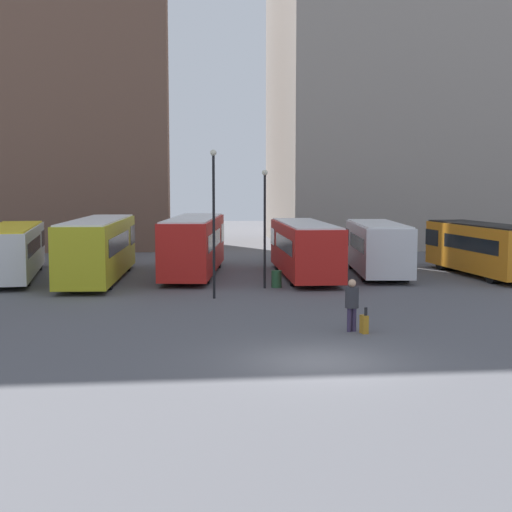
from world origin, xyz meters
TOP-DOWN VIEW (x-y plane):
  - ground_plane at (0.00, 0.00)m, footprint 160.00×160.00m
  - building_block_right at (17.40, 41.62)m, footprint 25.34×17.83m
  - bus_0 at (-13.10, 20.30)m, footprint 3.62×11.38m
  - bus_1 at (-8.32, 19.09)m, footprint 3.22×12.10m
  - bus_2 at (-3.12, 20.49)m, footprint 4.09×11.45m
  - bus_3 at (2.95, 18.99)m, footprint 2.86×10.97m
  - bus_4 at (7.26, 19.42)m, footprint 3.69×9.42m
  - bus_5 at (13.09, 18.41)m, footprint 3.35×9.84m
  - traveler at (1.99, 4.14)m, footprint 0.58×0.58m
  - suitcase at (2.34, 3.76)m, footprint 0.27×0.36m
  - lamp_post_0 at (-2.44, 11.95)m, footprint 0.28×0.28m
  - lamp_post_1 at (0.23, 14.86)m, footprint 0.28×0.28m
  - trash_bin at (0.85, 15.07)m, footprint 0.52×0.52m

SIDE VIEW (x-z plane):
  - ground_plane at x=0.00m, z-range 0.00..0.00m
  - suitcase at x=2.34m, z-range -0.14..0.80m
  - trash_bin at x=0.85m, z-range 0.00..0.85m
  - traveler at x=1.99m, z-range 0.17..2.03m
  - bus_0 at x=-13.10m, z-range 0.13..3.02m
  - bus_5 at x=13.09m, z-range 0.13..3.08m
  - bus_4 at x=7.26m, z-range 0.13..3.11m
  - bus_3 at x=2.95m, z-range 0.14..3.19m
  - bus_1 at x=-8.32m, z-range 0.14..3.44m
  - bus_2 at x=-3.12m, z-range 0.14..3.45m
  - lamp_post_1 at x=0.23m, z-range 0.51..6.38m
  - lamp_post_0 at x=-2.44m, z-range 0.52..7.22m
  - building_block_right at x=17.40m, z-range 0.00..31.01m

